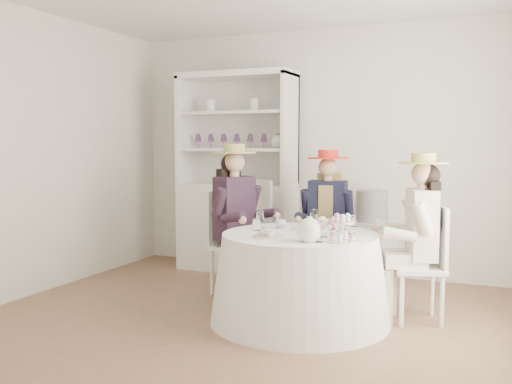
% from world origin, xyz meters
% --- Properties ---
extents(ground, '(4.50, 4.50, 0.00)m').
position_xyz_m(ground, '(0.00, 0.00, 0.00)').
color(ground, brown).
rests_on(ground, ground).
extents(wall_back, '(4.50, 0.00, 4.50)m').
position_xyz_m(wall_back, '(0.00, 2.00, 1.35)').
color(wall_back, silver).
rests_on(wall_back, ground).
extents(wall_front, '(4.50, 0.00, 4.50)m').
position_xyz_m(wall_front, '(0.00, -2.00, 1.35)').
color(wall_front, silver).
rests_on(wall_front, ground).
extents(wall_left, '(0.00, 4.50, 4.50)m').
position_xyz_m(wall_left, '(-2.25, 0.00, 1.35)').
color(wall_left, silver).
rests_on(wall_left, ground).
extents(tea_table, '(1.46, 1.46, 0.72)m').
position_xyz_m(tea_table, '(0.36, 0.16, 0.36)').
color(tea_table, white).
rests_on(tea_table, ground).
extents(hutch, '(1.49, 0.93, 2.23)m').
position_xyz_m(hutch, '(-0.91, 1.68, 0.79)').
color(hutch, silver).
rests_on(hutch, ground).
extents(side_table, '(0.50, 0.50, 0.64)m').
position_xyz_m(side_table, '(0.63, 1.64, 0.32)').
color(side_table, silver).
rests_on(side_table, ground).
extents(hatbox, '(0.38, 0.38, 0.32)m').
position_xyz_m(hatbox, '(0.63, 1.64, 0.80)').
color(hatbox, black).
rests_on(hatbox, side_table).
extents(guest_left, '(0.60, 0.55, 1.44)m').
position_xyz_m(guest_left, '(-0.45, 0.67, 0.81)').
color(guest_left, silver).
rests_on(guest_left, ground).
extents(guest_mid, '(0.51, 0.53, 1.38)m').
position_xyz_m(guest_mid, '(0.31, 1.12, 0.78)').
color(guest_mid, silver).
rests_on(guest_mid, ground).
extents(guest_right, '(0.57, 0.52, 1.37)m').
position_xyz_m(guest_right, '(1.24, 0.54, 0.77)').
color(guest_right, silver).
rests_on(guest_right, ground).
extents(spare_chair, '(0.61, 0.61, 1.05)m').
position_xyz_m(spare_chair, '(-0.44, 1.54, 0.57)').
color(spare_chair, silver).
rests_on(spare_chair, ground).
extents(teacup_a, '(0.09, 0.09, 0.07)m').
position_xyz_m(teacup_a, '(0.12, 0.34, 0.76)').
color(teacup_a, white).
rests_on(teacup_a, tea_table).
extents(teacup_b, '(0.07, 0.07, 0.06)m').
position_xyz_m(teacup_b, '(0.39, 0.43, 0.75)').
color(teacup_b, white).
rests_on(teacup_b, tea_table).
extents(teacup_c, '(0.10, 0.10, 0.06)m').
position_xyz_m(teacup_c, '(0.60, 0.32, 0.75)').
color(teacup_c, white).
rests_on(teacup_c, tea_table).
extents(flower_bowl, '(0.25, 0.25, 0.05)m').
position_xyz_m(flower_bowl, '(0.57, 0.09, 0.75)').
color(flower_bowl, white).
rests_on(flower_bowl, tea_table).
extents(flower_arrangement, '(0.19, 0.20, 0.07)m').
position_xyz_m(flower_arrangement, '(0.59, 0.18, 0.82)').
color(flower_arrangement, pink).
rests_on(flower_arrangement, tea_table).
extents(table_teapot, '(0.26, 0.19, 0.20)m').
position_xyz_m(table_teapot, '(0.55, -0.18, 0.81)').
color(table_teapot, white).
rests_on(table_teapot, tea_table).
extents(sandwich_plate, '(0.26, 0.26, 0.06)m').
position_xyz_m(sandwich_plate, '(0.20, -0.11, 0.74)').
color(sandwich_plate, white).
rests_on(sandwich_plate, tea_table).
extents(cupcake_stand, '(0.22, 0.22, 0.20)m').
position_xyz_m(cupcake_stand, '(0.77, -0.09, 0.80)').
color(cupcake_stand, white).
rests_on(cupcake_stand, tea_table).
extents(stemware_set, '(0.87, 0.84, 0.15)m').
position_xyz_m(stemware_set, '(0.36, 0.16, 0.80)').
color(stemware_set, white).
rests_on(stemware_set, tea_table).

